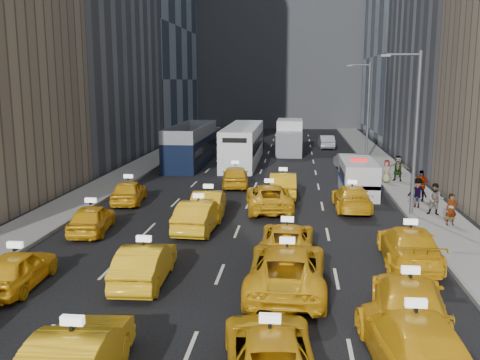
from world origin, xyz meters
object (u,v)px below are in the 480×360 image
object	(u,v)px
double_decker	(191,145)
taxi_2	(270,352)
city_bus	(243,145)
nypd_van	(358,178)
pedestrian_0	(451,210)
taxi_3	(414,340)
box_truck	(289,137)

from	to	relation	value
double_decker	taxi_2	bearing A→B (deg)	-79.32
city_bus	double_decker	bearing A→B (deg)	-166.89
double_decker	nypd_van	bearing A→B (deg)	-44.12
double_decker	pedestrian_0	xyz separation A→B (m)	(17.31, -19.36, -0.77)
nypd_van	double_decker	bearing A→B (deg)	136.06
taxi_3	nypd_van	size ratio (longest dim) A/B	0.96
double_decker	pedestrian_0	size ratio (longest dim) A/B	7.42
nypd_van	city_bus	xyz separation A→B (m)	(-8.92, 12.60, 0.62)
nypd_van	double_decker	size ratio (longest dim) A/B	0.47
taxi_2	nypd_van	xyz separation A→B (m)	(4.68, 22.85, 0.40)
nypd_van	city_bus	world-z (taller)	city_bus
box_truck	nypd_van	bearing A→B (deg)	-74.19
taxi_3	nypd_van	xyz separation A→B (m)	(0.97, 22.04, 0.29)
taxi_3	pedestrian_0	xyz separation A→B (m)	(4.80, 14.16, 0.17)
box_truck	pedestrian_0	world-z (taller)	box_truck
box_truck	taxi_3	bearing A→B (deg)	-82.62
taxi_3	box_truck	bearing A→B (deg)	-89.73
pedestrian_0	taxi_2	bearing A→B (deg)	-128.40
taxi_3	pedestrian_0	distance (m)	14.95
pedestrian_0	box_truck	bearing A→B (deg)	98.57
double_decker	box_truck	size ratio (longest dim) A/B	1.61
double_decker	city_bus	bearing A→B (deg)	10.06
taxi_3	double_decker	world-z (taller)	double_decker
city_bus	pedestrian_0	xyz separation A→B (m)	(12.75, -20.47, -0.74)
nypd_van	pedestrian_0	size ratio (longest dim) A/B	3.50
taxi_2	double_decker	bearing A→B (deg)	-82.23
taxi_2	city_bus	xyz separation A→B (m)	(-4.24, 35.45, 1.02)
taxi_3	double_decker	bearing A→B (deg)	-74.51
double_decker	city_bus	distance (m)	4.70
taxi_2	box_truck	size ratio (longest dim) A/B	0.66
double_decker	box_truck	distance (m)	12.00
taxi_3	nypd_van	bearing A→B (deg)	-97.50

